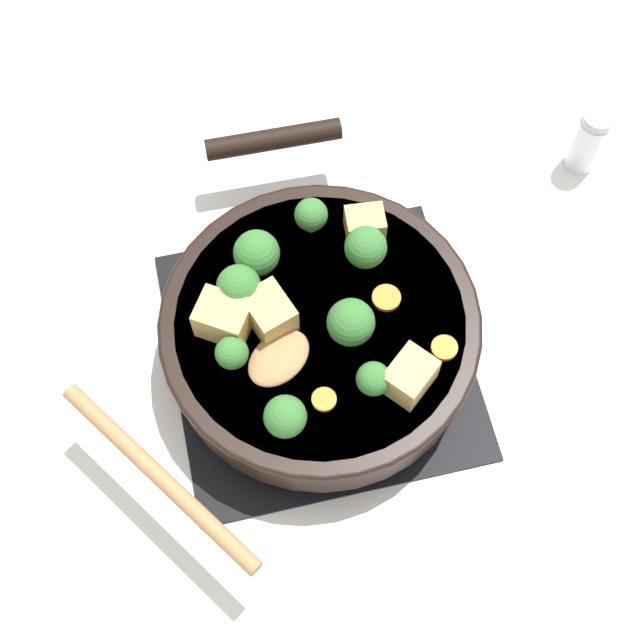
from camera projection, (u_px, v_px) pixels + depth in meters
ground_plane at (320, 355)px, 0.95m from camera, size 2.40×2.40×0.00m
front_burner_grate at (320, 350)px, 0.94m from camera, size 0.31×0.31×0.03m
skillet_pan at (320, 330)px, 0.90m from camera, size 0.32×0.41×0.06m
wooden_spoon at (212, 424)px, 0.82m from camera, size 0.25×0.23×0.02m
tofu_cube_center_large at (410, 376)px, 0.83m from camera, size 0.06×0.06×0.04m
tofu_cube_near_handle at (365, 224)px, 0.90m from camera, size 0.04×0.03×0.03m
tofu_cube_east_chunk at (224, 318)px, 0.85m from camera, size 0.06×0.06×0.04m
tofu_cube_west_chunk at (269, 313)px, 0.85m from camera, size 0.05×0.06×0.04m
broccoli_floret_near_spoon at (311, 215)px, 0.89m from camera, size 0.03×0.03×0.04m
broccoli_floret_center_top at (373, 379)px, 0.82m from camera, size 0.03×0.03×0.04m
broccoli_floret_east_rim at (366, 248)px, 0.87m from camera, size 0.04×0.04×0.05m
broccoli_floret_west_rim at (351, 323)px, 0.84m from camera, size 0.05×0.05×0.05m
broccoli_floret_north_edge at (257, 253)px, 0.87m from camera, size 0.05×0.05×0.05m
broccoli_floret_south_cluster at (232, 353)px, 0.83m from camera, size 0.03×0.03×0.04m
broccoli_floret_mid_floret at (285, 417)px, 0.80m from camera, size 0.04×0.04×0.05m
broccoli_floret_small_inner at (239, 287)px, 0.86m from camera, size 0.04×0.04×0.05m
carrot_slice_orange_thin at (386, 298)px, 0.88m from camera, size 0.03×0.03×0.01m
carrot_slice_near_center at (444, 348)px, 0.86m from camera, size 0.03×0.03×0.01m
carrot_slice_edge_slice at (324, 400)px, 0.83m from camera, size 0.02×0.02×0.01m
salt_shaker at (589, 141)px, 1.02m from camera, size 0.04×0.04×0.09m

